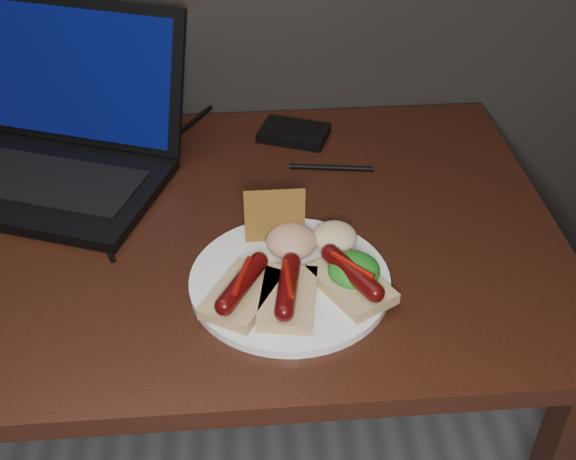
{
  "coord_description": "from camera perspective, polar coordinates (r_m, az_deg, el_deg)",
  "views": [
    {
      "loc": [
        0.23,
        0.51,
        1.41
      ],
      "look_at": [
        0.29,
        1.27,
        0.82
      ],
      "focal_mm": 45.0,
      "sensor_mm": 36.0,
      "label": 1
    }
  ],
  "objects": [
    {
      "name": "bread_sausage_left",
      "position": [
        0.93,
        -3.61,
        -4.72
      ],
      "size": [
        0.12,
        0.13,
        0.04
      ],
      "color": "tan",
      "rests_on": "plate"
    },
    {
      "name": "salsa_mound",
      "position": [
        1.0,
        0.28,
        -0.9
      ],
      "size": [
        0.07,
        0.07,
        0.04
      ],
      "primitive_type": "ellipsoid",
      "color": "maroon",
      "rests_on": "plate"
    },
    {
      "name": "bread_sausage_right",
      "position": [
        0.95,
        5.04,
        -3.89
      ],
      "size": [
        0.12,
        0.13,
        0.04
      ],
      "color": "tan",
      "rests_on": "plate"
    },
    {
      "name": "plate",
      "position": [
        0.98,
        0.14,
        -4.04
      ],
      "size": [
        0.35,
        0.35,
        0.01
      ],
      "primitive_type": "cylinder",
      "rotation": [
        0.0,
        0.0,
        -0.36
      ],
      "color": "white",
      "rests_on": "desk"
    },
    {
      "name": "laptop",
      "position": [
        1.24,
        -17.81,
        6.7
      ],
      "size": [
        0.46,
        0.44,
        0.25
      ],
      "color": "black",
      "rests_on": "desk"
    },
    {
      "name": "salad_greens",
      "position": [
        0.96,
        5.23,
        -3.21
      ],
      "size": [
        0.07,
        0.07,
        0.04
      ],
      "primitive_type": "ellipsoid",
      "color": "#185C12",
      "rests_on": "plate"
    },
    {
      "name": "desk_cables",
      "position": [
        1.22,
        -14.98,
        3.92
      ],
      "size": [
        0.91,
        0.45,
        0.01
      ],
      "color": "black",
      "rests_on": "desk"
    },
    {
      "name": "hard_drive",
      "position": [
        1.3,
        0.47,
        7.66
      ],
      "size": [
        0.14,
        0.12,
        0.02
      ],
      "primitive_type": "cube",
      "rotation": [
        0.0,
        0.0,
        -0.38
      ],
      "color": "black",
      "rests_on": "desk"
    },
    {
      "name": "bread_sausage_center",
      "position": [
        0.93,
        -0.01,
        -4.99
      ],
      "size": [
        0.09,
        0.13,
        0.04
      ],
      "color": "tan",
      "rests_on": "plate"
    },
    {
      "name": "coleslaw_mound",
      "position": [
        1.02,
        3.7,
        -0.56
      ],
      "size": [
        0.06,
        0.06,
        0.04
      ],
      "primitive_type": "ellipsoid",
      "color": "beige",
      "rests_on": "plate"
    },
    {
      "name": "crispbread",
      "position": [
        1.01,
        -1.06,
        1.11
      ],
      "size": [
        0.08,
        0.01,
        0.08
      ],
      "primitive_type": "cube",
      "color": "#AC732F",
      "rests_on": "plate"
    },
    {
      "name": "desk",
      "position": [
        1.17,
        -14.66,
        -3.51
      ],
      "size": [
        1.4,
        0.7,
        0.75
      ],
      "color": "#35180D",
      "rests_on": "ground"
    }
  ]
}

